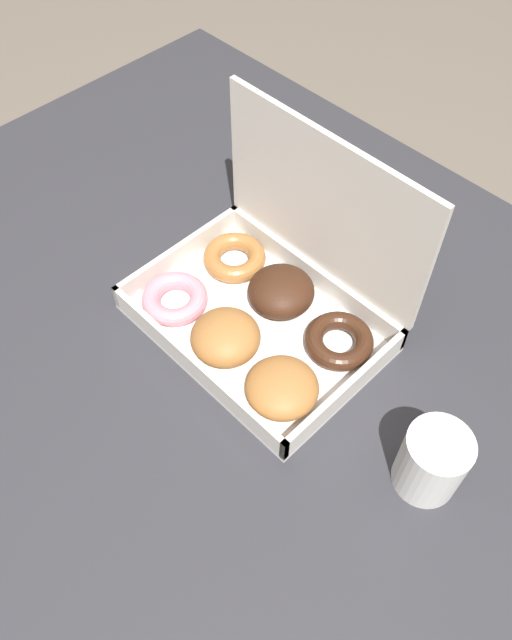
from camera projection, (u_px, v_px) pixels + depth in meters
The scene contains 4 objects.
ground_plane at pixel (241, 532), 1.40m from camera, with size 8.00×8.00×0.00m, color #6B6054.
dining_table at pixel (232, 386), 0.88m from camera, with size 1.27×1.02×0.73m.
donut_box at pixel (267, 302), 0.81m from camera, with size 0.32×0.23×0.25m.
coffee_mug at pixel (432, 461), 0.68m from camera, with size 0.07×0.07×0.09m.
Camera 1 is at (0.34, -0.29, 1.41)m, focal length 35.00 mm.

